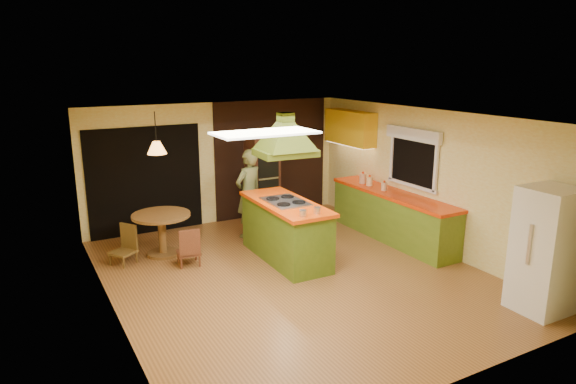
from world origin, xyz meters
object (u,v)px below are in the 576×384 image
wall_oven (262,178)px  dining_table (162,226)px  refrigerator (546,250)px  kitchen_island (286,230)px  canister_large (363,178)px  man (249,193)px

wall_oven → dining_table: size_ratio=1.80×
wall_oven → refrigerator: bearing=-74.7°
kitchen_island → dining_table: size_ratio=2.06×
refrigerator → wall_oven: size_ratio=0.96×
refrigerator → wall_oven: bearing=105.5°
kitchen_island → canister_large: size_ratio=10.46×
man → canister_large: (2.25, -0.58, 0.16)m
canister_large → dining_table: bearing=174.1°
man → wall_oven: size_ratio=0.95×
man → wall_oven: 1.15m
man → dining_table: man is taller
dining_table → canister_large: (3.99, -0.41, 0.49)m
man → wall_oven: (0.72, 0.89, 0.04)m
kitchen_island → refrigerator: size_ratio=1.20×
refrigerator → wall_oven: (-1.47, 5.57, 0.04)m
wall_oven → canister_large: (1.52, -1.47, 0.12)m
wall_oven → dining_table: 2.71m
refrigerator → canister_large: (0.05, 4.10, 0.16)m
dining_table → wall_oven: bearing=23.2°
kitchen_island → man: bearing=93.2°
man → dining_table: 1.78m
dining_table → canister_large: canister_large is taller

